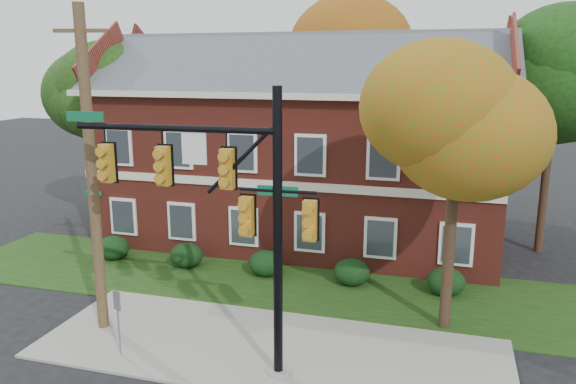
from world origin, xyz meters
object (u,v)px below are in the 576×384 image
(hedge_right, at_px, (352,272))
(tree_near_right, at_px, (466,123))
(hedge_left, at_px, (187,255))
(tree_right_rear, at_px, (566,70))
(hedge_far_left, at_px, (113,248))
(hedge_center, at_px, (266,263))
(hedge_far_right, at_px, (446,282))
(tree_left_rear, at_px, (104,99))
(tree_far_rear, at_px, (357,55))
(utility_pole, at_px, (92,174))
(sign_post, at_px, (118,313))
(traffic_signal, at_px, (226,201))
(apartment_building, at_px, (300,137))

(hedge_right, relative_size, tree_near_right, 0.16)
(hedge_left, relative_size, tree_right_rear, 0.13)
(hedge_far_left, xyz_separation_m, hedge_left, (3.50, 0.00, 0.00))
(hedge_center, relative_size, hedge_far_right, 1.00)
(hedge_left, xyz_separation_m, tree_left_rear, (-6.23, 4.14, 6.16))
(hedge_left, bearing_deg, tree_near_right, -14.81)
(hedge_far_left, relative_size, hedge_left, 1.00)
(hedge_far_left, distance_m, tree_far_rear, 17.61)
(hedge_center, height_order, tree_left_rear, tree_left_rear)
(hedge_far_right, bearing_deg, utility_pole, -151.16)
(tree_left_rear, distance_m, sign_post, 14.75)
(hedge_far_left, relative_size, tree_left_rear, 0.16)
(hedge_right, bearing_deg, tree_near_right, -37.28)
(hedge_center, xyz_separation_m, sign_post, (-2.05, -7.30, 0.88))
(hedge_center, distance_m, traffic_signal, 8.36)
(apartment_building, height_order, hedge_far_right, apartment_building)
(hedge_far_right, bearing_deg, tree_far_rear, 113.37)
(tree_left_rear, xyz_separation_m, sign_post, (7.68, -11.44, -5.27))
(hedge_center, xyz_separation_m, hedge_right, (3.50, 0.00, 0.00))
(sign_post, bearing_deg, apartment_building, 103.90)
(hedge_far_right, xyz_separation_m, traffic_signal, (-5.74, -7.03, 4.35))
(tree_near_right, height_order, utility_pole, utility_pole)
(hedge_center, distance_m, hedge_right, 3.50)
(hedge_center, xyz_separation_m, traffic_signal, (1.26, -7.03, 4.35))
(tree_left_rear, bearing_deg, hedge_left, -33.59)
(apartment_building, xyz_separation_m, tree_far_rear, (1.34, 7.84, 3.86))
(tree_left_rear, xyz_separation_m, traffic_signal, (10.99, -11.17, -1.80))
(hedge_right, bearing_deg, utility_pole, -140.57)
(hedge_right, bearing_deg, hedge_far_right, 0.00)
(tree_far_rear, bearing_deg, apartment_building, -99.71)
(hedge_left, xyz_separation_m, tree_right_rear, (14.81, 6.11, 7.60))
(hedge_left, distance_m, tree_far_rear, 16.25)
(hedge_left, distance_m, hedge_far_right, 10.50)
(hedge_left, xyz_separation_m, hedge_far_right, (10.50, 0.00, 0.00))
(hedge_right, xyz_separation_m, tree_left_rear, (-13.23, 4.14, 6.16))
(hedge_far_right, xyz_separation_m, tree_right_rear, (4.31, 6.11, 7.60))
(hedge_center, bearing_deg, hedge_right, 0.00)
(hedge_far_left, height_order, hedge_left, same)
(tree_right_rear, bearing_deg, sign_post, -134.90)
(hedge_center, bearing_deg, traffic_signal, -79.80)
(hedge_far_right, relative_size, tree_left_rear, 0.16)
(hedge_far_left, xyz_separation_m, tree_right_rear, (18.31, 6.11, 7.60))
(hedge_center, xyz_separation_m, tree_near_right, (7.22, -2.83, 6.14))
(tree_right_rear, xyz_separation_m, sign_post, (-13.36, -13.41, -6.72))
(traffic_signal, bearing_deg, apartment_building, 93.92)
(hedge_far_left, relative_size, utility_pole, 0.14)
(hedge_left, bearing_deg, hedge_right, 0.00)
(apartment_building, height_order, hedge_right, apartment_building)
(hedge_left, distance_m, hedge_center, 3.50)
(apartment_building, distance_m, hedge_far_left, 9.82)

